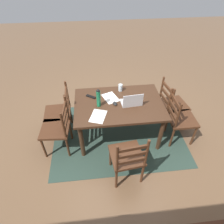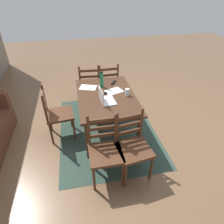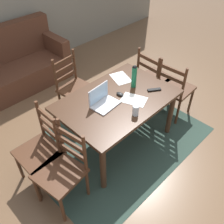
{
  "view_description": "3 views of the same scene",
  "coord_description": "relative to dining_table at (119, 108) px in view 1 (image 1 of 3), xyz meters",
  "views": [
    {
      "loc": [
        0.38,
        2.37,
        2.67
      ],
      "look_at": [
        0.13,
        0.14,
        0.68
      ],
      "focal_mm": 30.73,
      "sensor_mm": 36.0,
      "label": 1
    },
    {
      "loc": [
        -2.82,
        0.46,
        2.34
      ],
      "look_at": [
        -0.09,
        -0.08,
        0.44
      ],
      "focal_mm": 31.0,
      "sensor_mm": 36.0,
      "label": 2
    },
    {
      "loc": [
        -1.74,
        -1.63,
        2.59
      ],
      "look_at": [
        -0.13,
        -0.04,
        0.62
      ],
      "focal_mm": 40.17,
      "sensor_mm": 36.0,
      "label": 3
    }
  ],
  "objects": [
    {
      "name": "paper_stack_right",
      "position": [
        0.12,
        -0.16,
        0.09
      ],
      "size": [
        0.3,
        0.35,
        0.0
      ],
      "primitive_type": "cube",
      "rotation": [
        0.0,
        0.0,
        0.37
      ],
      "color": "white",
      "rests_on": "dining_table"
    },
    {
      "name": "tv_remote",
      "position": [
        0.45,
        -0.21,
        0.1
      ],
      "size": [
        0.17,
        0.13,
        0.02
      ],
      "primitive_type": "cube",
      "rotation": [
        0.0,
        0.0,
        0.98
      ],
      "color": "black",
      "rests_on": "dining_table"
    },
    {
      "name": "drinking_glass",
      "position": [
        -0.07,
        -0.34,
        0.15
      ],
      "size": [
        0.07,
        0.07,
        0.12
      ],
      "primitive_type": "cylinder",
      "color": "silver",
      "rests_on": "dining_table"
    },
    {
      "name": "area_rug",
      "position": [
        0.0,
        0.0,
        -0.64
      ],
      "size": [
        2.33,
        1.73,
        0.01
      ],
      "primitive_type": "cube",
      "color": "#2D4238",
      "rests_on": "ground"
    },
    {
      "name": "paper_stack_left",
      "position": [
        0.35,
        0.28,
        0.09
      ],
      "size": [
        0.3,
        0.35,
        0.0
      ],
      "primitive_type": "cube",
      "rotation": [
        0.0,
        0.0,
        -0.33
      ],
      "color": "white",
      "rests_on": "dining_table"
    },
    {
      "name": "chair_right_near",
      "position": [
        1.0,
        -0.19,
        -0.18
      ],
      "size": [
        0.46,
        0.46,
        0.95
      ],
      "color": "#4C2B19",
      "rests_on": "ground"
    },
    {
      "name": "chair_left_far",
      "position": [
        -1.0,
        0.19,
        -0.18
      ],
      "size": [
        0.44,
        0.44,
        0.95
      ],
      "color": "#4C2B19",
      "rests_on": "ground"
    },
    {
      "name": "ground_plane",
      "position": [
        0.0,
        0.0,
        -0.64
      ],
      "size": [
        14.0,
        14.0,
        0.0
      ],
      "primitive_type": "plane",
      "color": "brown"
    },
    {
      "name": "water_bottle",
      "position": [
        0.33,
        0.03,
        0.25
      ],
      "size": [
        0.06,
        0.06,
        0.31
      ],
      "color": "#197247",
      "rests_on": "dining_table"
    },
    {
      "name": "chair_left_near",
      "position": [
        -1.0,
        -0.19,
        -0.18
      ],
      "size": [
        0.5,
        0.5,
        0.95
      ],
      "color": "#4C2B19",
      "rests_on": "ground"
    },
    {
      "name": "chair_right_far",
      "position": [
        1.0,
        0.2,
        -0.18
      ],
      "size": [
        0.47,
        0.47,
        0.95
      ],
      "color": "#4C2B19",
      "rests_on": "ground"
    },
    {
      "name": "chair_far_head",
      "position": [
        -0.0,
        0.85,
        -0.18
      ],
      "size": [
        0.49,
        0.49,
        0.95
      ],
      "color": "#4C2B19",
      "rests_on": "ground"
    },
    {
      "name": "computer_mouse",
      "position": [
        0.07,
        0.02,
        0.11
      ],
      "size": [
        0.07,
        0.11,
        0.03
      ],
      "primitive_type": "ellipsoid",
      "rotation": [
        0.0,
        0.0,
        0.12
      ],
      "color": "black",
      "rests_on": "dining_table"
    },
    {
      "name": "dining_table",
      "position": [
        0.0,
        0.0,
        0.0
      ],
      "size": [
        1.43,
        0.96,
        0.73
      ],
      "color": "#422819",
      "rests_on": "ground"
    },
    {
      "name": "laptop",
      "position": [
        -0.19,
        0.05,
        0.15
      ],
      "size": [
        0.34,
        0.25,
        0.23
      ],
      "color": "silver",
      "rests_on": "dining_table"
    }
  ]
}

